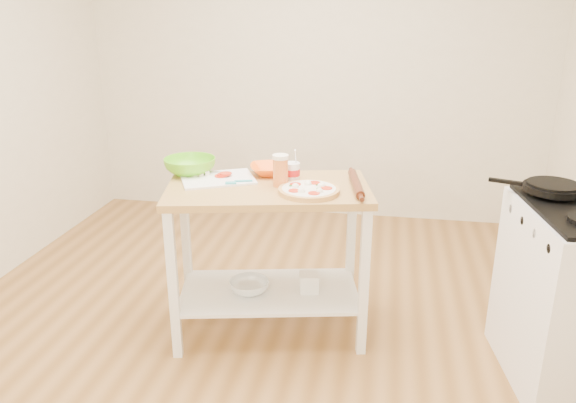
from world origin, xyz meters
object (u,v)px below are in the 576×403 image
(skillet, at_px, (552,188))
(spatula, at_px, (238,182))
(prep_island, at_px, (269,229))
(rolling_pin, at_px, (356,184))
(knife, at_px, (196,171))
(orange_bowl, at_px, (270,170))
(pizza, at_px, (309,190))
(shelf_glass_bowl, at_px, (249,287))
(cutting_board, at_px, (217,178))
(green_bowl, at_px, (190,166))
(beer_pint, at_px, (281,170))
(yogurt_tub, at_px, (292,172))
(shelf_bin, at_px, (309,282))

(skillet, height_order, spatula, skillet)
(prep_island, distance_m, skillet, 1.49)
(prep_island, relative_size, rolling_pin, 2.93)
(knife, relative_size, rolling_pin, 0.66)
(spatula, xyz_separation_m, orange_bowl, (0.14, 0.23, 0.01))
(skillet, height_order, pizza, skillet)
(prep_island, bearing_deg, skillet, 0.13)
(prep_island, relative_size, shelf_glass_bowl, 5.24)
(cutting_board, bearing_deg, knife, 124.68)
(spatula, bearing_deg, green_bowl, 138.59)
(cutting_board, height_order, spatula, cutting_board)
(beer_pint, height_order, yogurt_tub, yogurt_tub)
(green_bowl, height_order, beer_pint, beer_pint)
(spatula, distance_m, green_bowl, 0.36)
(skillet, bearing_deg, orange_bowl, -170.29)
(knife, xyz_separation_m, shelf_glass_bowl, (0.36, -0.20, -0.62))
(skillet, relative_size, yogurt_tub, 2.34)
(skillet, relative_size, shelf_bin, 4.09)
(cutting_board, relative_size, shelf_bin, 4.53)
(prep_island, bearing_deg, yogurt_tub, 46.73)
(prep_island, distance_m, pizza, 0.37)
(pizza, relative_size, yogurt_tub, 1.72)
(beer_pint, relative_size, rolling_pin, 0.43)
(orange_bowl, xyz_separation_m, yogurt_tub, (0.15, -0.11, 0.02))
(spatula, bearing_deg, cutting_board, 136.79)
(green_bowl, height_order, shelf_glass_bowl, green_bowl)
(pizza, relative_size, green_bowl, 1.08)
(orange_bowl, bearing_deg, yogurt_tub, -35.53)
(knife, bearing_deg, shelf_glass_bowl, -27.85)
(spatula, relative_size, shelf_bin, 1.33)
(skillet, bearing_deg, shelf_glass_bowl, -160.02)
(shelf_bin, bearing_deg, knife, 169.77)
(cutting_board, relative_size, shelf_glass_bowl, 2.13)
(green_bowl, bearing_deg, cutting_board, -23.81)
(spatula, bearing_deg, beer_pint, -11.07)
(rolling_pin, bearing_deg, shelf_bin, -174.81)
(knife, height_order, yogurt_tub, yogurt_tub)
(green_bowl, bearing_deg, spatula, -25.17)
(prep_island, height_order, shelf_glass_bowl, prep_island)
(spatula, height_order, green_bowl, green_bowl)
(yogurt_tub, height_order, shelf_glass_bowl, yogurt_tub)
(rolling_pin, height_order, shelf_bin, rolling_pin)
(skillet, bearing_deg, shelf_bin, -163.19)
(cutting_board, bearing_deg, green_bowl, 130.48)
(cutting_board, xyz_separation_m, shelf_bin, (0.54, -0.04, -0.59))
(skillet, distance_m, beer_pint, 1.39)
(skillet, xyz_separation_m, shelf_glass_bowl, (-1.56, -0.05, -0.68))
(prep_island, xyz_separation_m, cutting_board, (-0.31, 0.07, 0.26))
(prep_island, relative_size, beer_pint, 6.89)
(green_bowl, height_order, rolling_pin, green_bowl)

